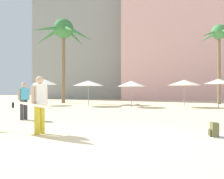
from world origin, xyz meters
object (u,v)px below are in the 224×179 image
at_px(cafe_umbrella_3, 88,83).
at_px(cafe_umbrella_4, 218,81).
at_px(palm_tree_far_left, 63,33).
at_px(person_far_left, 38,103).
at_px(cafe_umbrella_5, 45,82).
at_px(palm_tree_left, 219,38).
at_px(person_near_right, 24,99).
at_px(backpack, 214,130).
at_px(cafe_umbrella_1, 184,83).
at_px(cafe_umbrella_0, 131,84).

relative_size(cafe_umbrella_3, cafe_umbrella_4, 1.19).
xyz_separation_m(palm_tree_far_left, person_far_left, (5.99, -18.37, -6.65)).
xyz_separation_m(cafe_umbrella_3, cafe_umbrella_4, (10.52, -0.50, 0.07)).
relative_size(cafe_umbrella_3, cafe_umbrella_5, 1.13).
xyz_separation_m(palm_tree_left, person_near_right, (-12.40, -15.20, -5.65)).
relative_size(cafe_umbrella_4, cafe_umbrella_5, 0.95).
distance_m(cafe_umbrella_4, person_near_right, 14.62).
bearing_deg(palm_tree_far_left, backpack, -58.23).
relative_size(backpack, person_far_left, 0.16).
relative_size(backpack, person_near_right, 0.25).
height_order(palm_tree_left, cafe_umbrella_5, palm_tree_left).
xyz_separation_m(palm_tree_left, backpack, (-4.94, -18.18, -6.38)).
bearing_deg(cafe_umbrella_1, cafe_umbrella_5, 177.26).
bearing_deg(cafe_umbrella_1, palm_tree_left, 51.67).
height_order(palm_tree_left, person_near_right, palm_tree_left).
distance_m(cafe_umbrella_3, cafe_umbrella_4, 10.54).
bearing_deg(cafe_umbrella_3, person_near_right, -92.11).
bearing_deg(cafe_umbrella_3, palm_tree_left, 22.61).
relative_size(palm_tree_left, person_far_left, 3.06).
relative_size(cafe_umbrella_1, person_far_left, 1.03).
xyz_separation_m(cafe_umbrella_1, cafe_umbrella_5, (-12.26, 0.59, 0.15)).
distance_m(cafe_umbrella_0, cafe_umbrella_5, 8.09).
bearing_deg(palm_tree_left, cafe_umbrella_0, -145.71).
bearing_deg(cafe_umbrella_1, palm_tree_far_left, 157.99).
xyz_separation_m(cafe_umbrella_4, cafe_umbrella_5, (-14.78, 1.01, 0.09)).
bearing_deg(cafe_umbrella_1, cafe_umbrella_3, 179.41).
distance_m(palm_tree_far_left, cafe_umbrella_0, 11.06).
relative_size(cafe_umbrella_0, person_far_left, 0.89).
xyz_separation_m(cafe_umbrella_1, cafe_umbrella_4, (2.52, -0.42, 0.06)).
bearing_deg(cafe_umbrella_0, cafe_umbrella_1, 7.35).
distance_m(cafe_umbrella_0, backpack, 13.08).
relative_size(cafe_umbrella_0, cafe_umbrella_1, 0.86).
relative_size(person_far_left, person_near_right, 1.52).
bearing_deg(backpack, person_far_left, 1.64).
distance_m(cafe_umbrella_1, person_near_right, 13.17).
bearing_deg(person_near_right, cafe_umbrella_1, -102.54).
relative_size(cafe_umbrella_3, person_far_left, 1.04).
height_order(cafe_umbrella_0, cafe_umbrella_3, cafe_umbrella_3).
height_order(palm_tree_far_left, person_near_right, palm_tree_far_left).
bearing_deg(palm_tree_far_left, person_far_left, -71.94).
xyz_separation_m(cafe_umbrella_0, person_near_right, (-4.13, -9.56, -0.97)).
bearing_deg(cafe_umbrella_0, person_far_left, -97.90).
height_order(cafe_umbrella_0, cafe_umbrella_1, cafe_umbrella_1).
bearing_deg(cafe_umbrella_3, cafe_umbrella_0, -9.54).
relative_size(cafe_umbrella_0, cafe_umbrella_4, 1.02).
distance_m(cafe_umbrella_0, person_near_right, 10.46).
height_order(cafe_umbrella_0, backpack, cafe_umbrella_0).
bearing_deg(backpack, cafe_umbrella_5, -53.35).
bearing_deg(person_near_right, cafe_umbrella_3, -64.99).
height_order(cafe_umbrella_4, person_near_right, cafe_umbrella_4).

